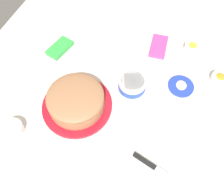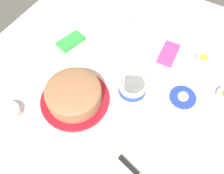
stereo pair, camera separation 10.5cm
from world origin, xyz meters
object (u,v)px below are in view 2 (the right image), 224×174
sprinkle_bowl_blue (9,112)px  candy_box_upper (169,54)px  candy_box_lower (71,41)px  paper_napkin (121,55)px  frosting_tub_lid (183,97)px  frosted_cake (74,95)px  sprinkle_bowl_yellow (203,59)px  sprinkle_bowl_pink (122,17)px  frosting_tub (132,88)px

sprinkle_bowl_blue → candy_box_upper: bearing=145.1°
candy_box_lower → paper_napkin: (-0.06, 0.27, -0.01)m
frosting_tub_lid → candy_box_upper: candy_box_upper is taller
frosted_cake → candy_box_upper: frosted_cake is taller
sprinkle_bowl_blue → sprinkle_bowl_yellow: size_ratio=1.17×
sprinkle_bowl_pink → frosted_cake: bearing=7.6°
paper_napkin → frosted_cake: bearing=-8.5°
frosting_tub → sprinkle_bowl_blue: frosting_tub is taller
paper_napkin → candy_box_lower: bearing=-78.1°
sprinkle_bowl_blue → candy_box_lower: size_ratio=0.67×
sprinkle_bowl_blue → paper_napkin: (-0.52, 0.25, -0.02)m
sprinkle_bowl_pink → candy_box_upper: 0.35m
frosted_cake → sprinkle_bowl_pink: size_ratio=3.25×
frosting_tub → sprinkle_bowl_pink: 0.48m
sprinkle_bowl_yellow → sprinkle_bowl_pink: bearing=-97.2°
candy_box_lower → frosting_tub: bearing=90.7°
frosting_tub_lid → sprinkle_bowl_yellow: sprinkle_bowl_yellow is taller
candy_box_lower → paper_napkin: 0.27m
sprinkle_bowl_blue → sprinkle_bowl_pink: bearing=170.7°
sprinkle_bowl_blue → sprinkle_bowl_yellow: 0.93m
sprinkle_bowl_pink → frosting_tub: bearing=34.5°
paper_napkin → sprinkle_bowl_pink: bearing=-152.2°
frosting_tub → frosting_tub_lid: frosting_tub is taller
sprinkle_bowl_yellow → candy_box_lower: (0.23, -0.63, -0.01)m
frosted_cake → candy_box_lower: 0.35m
frosted_cake → paper_napkin: 0.33m
frosting_tub_lid → candy_box_lower: candy_box_lower is taller
paper_napkin → sprinkle_bowl_blue: bearing=-25.3°
sprinkle_bowl_yellow → candy_box_upper: 0.17m
frosting_tub_lid → sprinkle_bowl_pink: sprinkle_bowl_pink is taller
frosted_cake → paper_napkin: bearing=171.5°
paper_napkin → frosting_tub: bearing=42.6°
frosted_cake → sprinkle_bowl_blue: size_ratio=3.38×
frosting_tub_lid → sprinkle_bowl_pink: bearing=-122.4°
candy_box_lower → candy_box_upper: (-0.18, 0.47, -0.00)m
frosting_tub → paper_napkin: size_ratio=0.83×
sprinkle_bowl_yellow → candy_box_upper: size_ratio=0.53×
frosted_cake → candy_box_upper: 0.52m
frosting_tub → sprinkle_bowl_pink: frosting_tub is taller
sprinkle_bowl_yellow → frosting_tub: bearing=-33.1°
frosting_tub_lid → sprinkle_bowl_pink: (-0.31, -0.48, 0.01)m
frosted_cake → sprinkle_bowl_yellow: size_ratio=3.96×
sprinkle_bowl_blue → sprinkle_bowl_pink: size_ratio=0.96×
sprinkle_bowl_yellow → paper_napkin: bearing=-64.9°
candy_box_upper → sprinkle_bowl_yellow: bearing=101.9°
candy_box_lower → frosting_tub_lid: bearing=103.4°
sprinkle_bowl_pink → candy_box_lower: bearing=-26.4°
sprinkle_bowl_pink → candy_box_upper: bearing=71.7°
frosted_cake → sprinkle_bowl_yellow: (-0.50, 0.42, -0.03)m
frosting_tub → candy_box_upper: 0.29m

